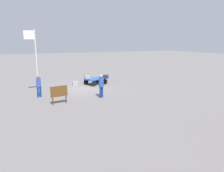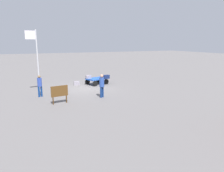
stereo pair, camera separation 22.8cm
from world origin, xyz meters
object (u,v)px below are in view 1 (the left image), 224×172
object	(u,v)px
luggage_cart	(95,80)
signboard	(59,92)
worker_lead	(101,84)
flagpole	(35,57)
suitcase_maroon	(87,77)
suitcase_olive	(75,83)
suitcase_grey	(105,77)
worker_trailing	(39,85)

from	to	relation	value
luggage_cart	signboard	world-z (taller)	signboard
worker_lead	luggage_cart	bearing A→B (deg)	-105.86
luggage_cart	flagpole	bearing A→B (deg)	16.62
signboard	flagpole	bearing A→B (deg)	-73.76
suitcase_maroon	worker_lead	world-z (taller)	worker_lead
luggage_cart	signboard	bearing A→B (deg)	48.61
signboard	luggage_cart	bearing A→B (deg)	-131.39
suitcase_maroon	suitcase_olive	bearing A→B (deg)	-14.05
luggage_cart	flagpole	world-z (taller)	flagpole
suitcase_maroon	suitcase_grey	xyz separation A→B (m)	(-1.52, 0.79, 0.02)
suitcase_maroon	worker_trailing	distance (m)	5.59
suitcase_grey	worker_lead	xyz separation A→B (m)	(2.12, 4.21, 0.25)
suitcase_olive	worker_lead	bearing A→B (deg)	95.57
suitcase_olive	signboard	bearing A→B (deg)	64.58
suitcase_grey	worker_trailing	bearing A→B (deg)	18.30
luggage_cart	suitcase_maroon	bearing A→B (deg)	-12.42
worker_trailing	signboard	distance (m)	2.66
luggage_cart	signboard	distance (m)	6.91
suitcase_grey	signboard	size ratio (longest dim) A/B	0.52
suitcase_olive	signboard	xyz separation A→B (m)	(2.67, 5.63, 0.62)
suitcase_maroon	signboard	size ratio (longest dim) A/B	0.41
worker_lead	worker_trailing	xyz separation A→B (m)	(4.19, -2.12, -0.08)
suitcase_grey	worker_lead	distance (m)	4.72
suitcase_grey	signboard	bearing A→B (deg)	40.59
luggage_cart	suitcase_maroon	world-z (taller)	suitcase_maroon
suitcase_olive	flagpole	size ratio (longest dim) A/B	0.11
worker_trailing	flagpole	xyz separation A→B (m)	(0.02, -1.05, 2.03)
suitcase_grey	worker_lead	world-z (taller)	worker_lead
suitcase_grey	signboard	world-z (taller)	signboard
suitcase_maroon	flagpole	xyz separation A→B (m)	(4.81, 1.84, 2.21)
suitcase_olive	flagpole	bearing A→B (deg)	29.80
luggage_cart	flagpole	distance (m)	6.35
luggage_cart	worker_trailing	bearing A→B (deg)	25.99
flagpole	signboard	distance (m)	4.26
suitcase_grey	worker_lead	bearing A→B (deg)	63.23
suitcase_olive	signboard	world-z (taller)	signboard
suitcase_maroon	worker_lead	distance (m)	5.05
worker_lead	worker_trailing	size ratio (longest dim) A/B	1.06
luggage_cart	suitcase_olive	distance (m)	1.96
luggage_cart	worker_lead	bearing A→B (deg)	74.14
suitcase_maroon	flagpole	bearing A→B (deg)	20.91
suitcase_maroon	suitcase_grey	bearing A→B (deg)	152.46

